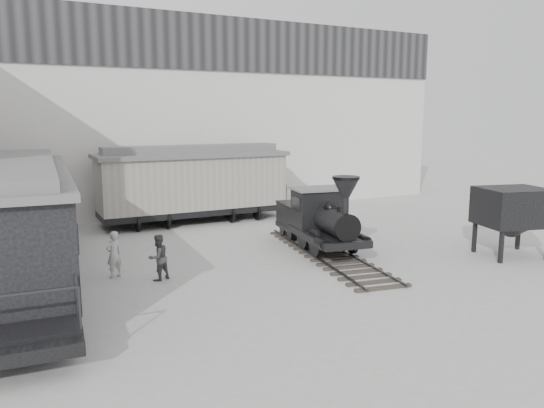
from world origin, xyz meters
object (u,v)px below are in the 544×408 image
locomotive (321,223)px  visitor_a (114,254)px  boxcar (193,182)px  coal_hopper (512,212)px  visitor_b (158,257)px  passenger_coach (20,222)px

locomotive → visitor_a: bearing=-172.5°
boxcar → coal_hopper: size_ratio=3.36×
locomotive → coal_hopper: locomotive is taller
boxcar → visitor_a: boxcar is taller
locomotive → visitor_b: 7.04m
coal_hopper → visitor_a: bearing=177.9°
locomotive → visitor_b: locomotive is taller
visitor_a → visitor_b: (1.27, -1.00, -0.03)m
locomotive → visitor_a: size_ratio=5.76×
visitor_a → visitor_b: bearing=116.4°
passenger_coach → visitor_a: bearing=-9.1°
visitor_b → passenger_coach: bearing=-45.5°
visitor_b → locomotive: bearing=162.1°
boxcar → visitor_b: bearing=-115.2°
boxcar → passenger_coach: boxcar is taller
passenger_coach → visitor_a: size_ratio=8.76×
passenger_coach → visitor_b: (4.08, -1.66, -1.30)m
visitor_b → coal_hopper: bearing=142.2°
coal_hopper → visitor_b: bearing=-179.6°
visitor_a → visitor_b: visitor_a is taller
visitor_b → coal_hopper: (13.30, -3.42, 0.99)m
visitor_a → passenger_coach: bearing=-38.9°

